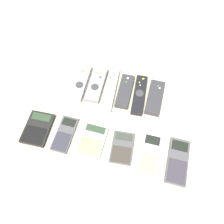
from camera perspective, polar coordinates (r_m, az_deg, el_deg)
name	(u,v)px	position (r m, az deg, el deg)	size (l,w,h in m)	color
ground_plane	(111,119)	(0.82, -0.35, -1.80)	(3.00, 3.00, 0.00)	beige
remote_0	(81,83)	(0.90, -8.09, 7.48)	(0.05, 0.17, 0.03)	#B7B7BC
remote_1	(96,85)	(0.89, -4.12, 7.10)	(0.06, 0.16, 0.03)	gray
remote_2	(110,90)	(0.87, -0.43, 5.82)	(0.05, 0.20, 0.02)	#B7B7BC
remote_3	(125,91)	(0.87, 3.36, 5.44)	(0.05, 0.15, 0.02)	#333338
remote_4	(139,95)	(0.87, 7.13, 4.48)	(0.05, 0.18, 0.02)	black
remote_5	(155,98)	(0.87, 11.13, 3.71)	(0.06, 0.15, 0.02)	#333338
calculator_0	(38,128)	(0.84, -18.84, -4.08)	(0.09, 0.13, 0.02)	black
calculator_1	(65,134)	(0.81, -12.20, -5.65)	(0.06, 0.14, 0.01)	#4C4C51
calculator_2	(92,140)	(0.78, -5.15, -7.22)	(0.09, 0.12, 0.01)	#B2B2B7
calculator_3	(122,148)	(0.77, 2.68, -9.30)	(0.08, 0.12, 0.01)	#4C4C51
calculator_4	(150,154)	(0.77, 9.88, -10.78)	(0.07, 0.15, 0.01)	silver
calculator_5	(178,161)	(0.79, 16.75, -12.21)	(0.07, 0.16, 0.02)	#4C4C51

